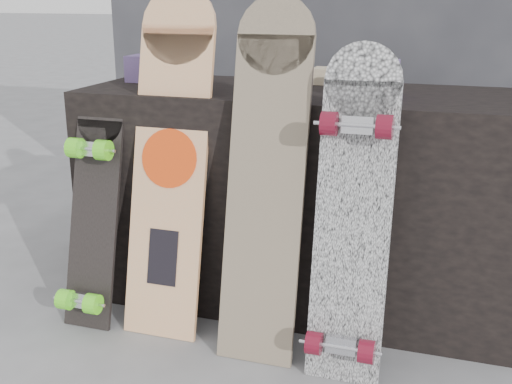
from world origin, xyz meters
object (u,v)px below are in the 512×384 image
(longboard_geisha, at_px, (171,153))
(vendor_table, at_px, (304,197))
(skateboard_dark, at_px, (92,212))
(longboard_celtic, at_px, (267,170))
(longboard_cascadia, at_px, (353,213))

(longboard_geisha, bearing_deg, vendor_table, 38.58)
(vendor_table, distance_m, skateboard_dark, 0.77)
(longboard_celtic, bearing_deg, skateboard_dark, -178.07)
(vendor_table, height_order, skateboard_dark, vendor_table)
(longboard_geisha, distance_m, longboard_celtic, 0.37)
(longboard_geisha, xyz_separation_m, longboard_cascadia, (0.65, -0.14, -0.10))
(longboard_geisha, bearing_deg, skateboard_dark, -162.36)
(vendor_table, height_order, longboard_cascadia, longboard_cascadia)
(longboard_cascadia, height_order, skateboard_dark, longboard_cascadia)
(vendor_table, height_order, longboard_geisha, longboard_geisha)
(longboard_cascadia, distance_m, skateboard_dark, 0.93)
(longboard_cascadia, xyz_separation_m, skateboard_dark, (-0.92, 0.05, -0.11))
(longboard_celtic, height_order, longboard_cascadia, longboard_celtic)
(vendor_table, bearing_deg, skateboard_dark, -148.97)
(vendor_table, xyz_separation_m, longboard_geisha, (-0.39, -0.31, 0.21))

